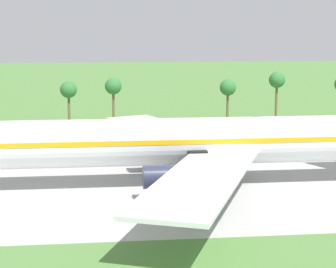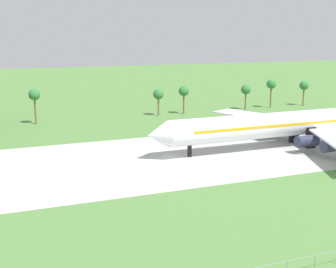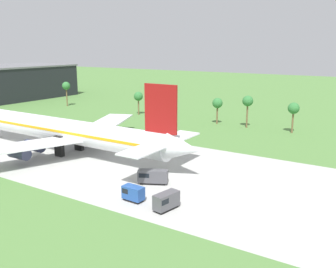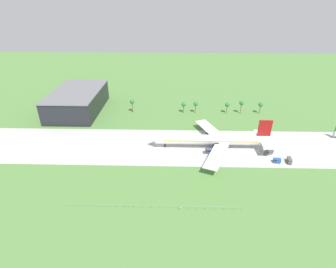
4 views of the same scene
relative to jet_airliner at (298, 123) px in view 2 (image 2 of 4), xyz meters
name	(u,v)px [view 2 (image 2 of 4)]	position (x,y,z in m)	size (l,w,h in m)	color
ground_plane	(171,157)	(-33.92, 1.28, -5.76)	(600.00, 600.00, 0.00)	#517F3D
taxiway_strip	(171,157)	(-33.92, 1.28, -5.75)	(320.00, 44.00, 0.02)	#B2B2AD
jet_airliner	(298,123)	(0.00, 0.00, 0.00)	(79.43, 62.64, 19.27)	white
palm_tree_row	(206,90)	(1.28, 54.13, 2.25)	(105.44, 3.60, 11.11)	brown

